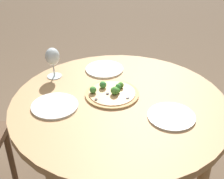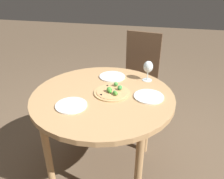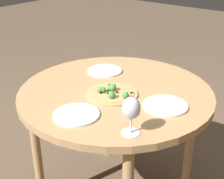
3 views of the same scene
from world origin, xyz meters
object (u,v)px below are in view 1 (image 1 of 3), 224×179
wine_glass (53,58)px  plate_side (171,116)px  plate_near (104,69)px  plate_far (55,106)px  pizza (112,93)px

wine_glass → plate_side: wine_glass is taller
plate_near → plate_side: same height
plate_far → plate_side: 0.52m
pizza → plate_near: 0.26m
pizza → plate_side: pizza is taller
pizza → plate_side: bearing=-133.8°
pizza → plate_far: pizza is taller
plate_near → plate_side: size_ratio=1.01×
wine_glass → plate_far: 0.31m
plate_far → plate_side: same height
plate_far → plate_side: bearing=-107.1°
plate_near → plate_far: 0.42m
pizza → plate_near: (0.26, 0.00, -0.01)m
pizza → plate_near: size_ratio=1.25×
plate_far → plate_near: bearing=-39.5°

